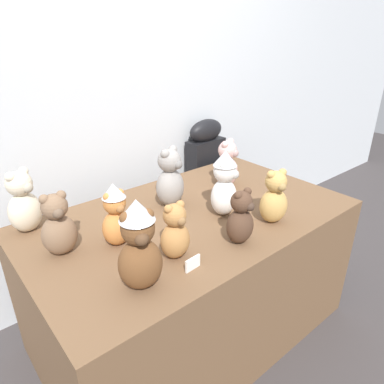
{
  "coord_description": "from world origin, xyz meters",
  "views": [
    {
      "loc": [
        -0.95,
        -0.88,
        1.52
      ],
      "look_at": [
        0.0,
        0.25,
        0.84
      ],
      "focal_mm": 32.63,
      "sensor_mm": 36.0,
      "label": 1
    }
  ],
  "objects_px": {
    "teddy_bear_honey": "(274,198)",
    "teddy_bear_ash": "(170,179)",
    "teddy_bear_cocoa": "(241,218)",
    "teddy_bear_snow": "(224,184)",
    "display_table": "(192,275)",
    "teddy_bear_mocha": "(58,226)",
    "instrument_case": "(205,186)",
    "teddy_bear_blush": "(227,165)",
    "teddy_bear_chestnut": "(139,246)",
    "teddy_bear_caramel": "(175,232)",
    "teddy_bear_ginger": "(116,215)",
    "teddy_bear_cream": "(23,203)"
  },
  "relations": [
    {
      "from": "teddy_bear_ginger",
      "to": "teddy_bear_honey",
      "type": "bearing_deg",
      "value": -27.09
    },
    {
      "from": "teddy_bear_cream",
      "to": "teddy_bear_mocha",
      "type": "bearing_deg",
      "value": -106.06
    },
    {
      "from": "teddy_bear_cream",
      "to": "instrument_case",
      "type": "bearing_deg",
      "value": -15.61
    },
    {
      "from": "teddy_bear_ginger",
      "to": "teddy_bear_cocoa",
      "type": "bearing_deg",
      "value": -40.52
    },
    {
      "from": "teddy_bear_caramel",
      "to": "teddy_bear_cocoa",
      "type": "bearing_deg",
      "value": -18.35
    },
    {
      "from": "teddy_bear_honey",
      "to": "teddy_bear_snow",
      "type": "relative_size",
      "value": 0.81
    },
    {
      "from": "teddy_bear_snow",
      "to": "teddy_bear_honey",
      "type": "bearing_deg",
      "value": -91.61
    },
    {
      "from": "teddy_bear_blush",
      "to": "teddy_bear_ginger",
      "type": "xyz_separation_m",
      "value": [
        -0.76,
        -0.13,
        0.01
      ]
    },
    {
      "from": "teddy_bear_caramel",
      "to": "teddy_bear_mocha",
      "type": "xyz_separation_m",
      "value": [
        -0.33,
        0.31,
        0.01
      ]
    },
    {
      "from": "teddy_bear_chestnut",
      "to": "teddy_bear_mocha",
      "type": "bearing_deg",
      "value": 128.3
    },
    {
      "from": "teddy_bear_blush",
      "to": "teddy_bear_honey",
      "type": "distance_m",
      "value": 0.44
    },
    {
      "from": "display_table",
      "to": "teddy_bear_caramel",
      "type": "height_order",
      "value": "teddy_bear_caramel"
    },
    {
      "from": "teddy_bear_ginger",
      "to": "teddy_bear_snow",
      "type": "distance_m",
      "value": 0.53
    },
    {
      "from": "teddy_bear_blush",
      "to": "teddy_bear_snow",
      "type": "xyz_separation_m",
      "value": [
        -0.24,
        -0.22,
        0.03
      ]
    },
    {
      "from": "instrument_case",
      "to": "teddy_bear_ginger",
      "type": "height_order",
      "value": "teddy_bear_ginger"
    },
    {
      "from": "teddy_bear_caramel",
      "to": "teddy_bear_chestnut",
      "type": "relative_size",
      "value": 0.7
    },
    {
      "from": "instrument_case",
      "to": "teddy_bear_chestnut",
      "type": "bearing_deg",
      "value": -144.28
    },
    {
      "from": "teddy_bear_cocoa",
      "to": "teddy_bear_snow",
      "type": "bearing_deg",
      "value": 59.67
    },
    {
      "from": "instrument_case",
      "to": "teddy_bear_cocoa",
      "type": "bearing_deg",
      "value": -127.5
    },
    {
      "from": "display_table",
      "to": "teddy_bear_mocha",
      "type": "bearing_deg",
      "value": 171.67
    },
    {
      "from": "teddy_bear_honey",
      "to": "teddy_bear_ash",
      "type": "height_order",
      "value": "teddy_bear_ash"
    },
    {
      "from": "teddy_bear_cocoa",
      "to": "teddy_bear_honey",
      "type": "relative_size",
      "value": 0.93
    },
    {
      "from": "teddy_bear_mocha",
      "to": "teddy_bear_blush",
      "type": "bearing_deg",
      "value": 7.84
    },
    {
      "from": "display_table",
      "to": "teddy_bear_snow",
      "type": "xyz_separation_m",
      "value": [
        0.12,
        -0.09,
        0.52
      ]
    },
    {
      "from": "teddy_bear_blush",
      "to": "teddy_bear_cocoa",
      "type": "bearing_deg",
      "value": -147.5
    },
    {
      "from": "teddy_bear_honey",
      "to": "teddy_bear_chestnut",
      "type": "height_order",
      "value": "teddy_bear_chestnut"
    },
    {
      "from": "instrument_case",
      "to": "teddy_bear_snow",
      "type": "bearing_deg",
      "value": -129.26
    },
    {
      "from": "teddy_bear_chestnut",
      "to": "teddy_bear_cream",
      "type": "bearing_deg",
      "value": 124.31
    },
    {
      "from": "teddy_bear_chestnut",
      "to": "teddy_bear_caramel",
      "type": "bearing_deg",
      "value": 36.69
    },
    {
      "from": "teddy_bear_caramel",
      "to": "teddy_bear_honey",
      "type": "xyz_separation_m",
      "value": [
        0.51,
        -0.07,
        0.01
      ]
    },
    {
      "from": "display_table",
      "to": "teddy_bear_caramel",
      "type": "relative_size",
      "value": 6.6
    },
    {
      "from": "teddy_bear_ginger",
      "to": "teddy_bear_ash",
      "type": "height_order",
      "value": "teddy_bear_ash"
    },
    {
      "from": "teddy_bear_blush",
      "to": "teddy_bear_cream",
      "type": "xyz_separation_m",
      "value": [
        -1.01,
        0.22,
        0.01
      ]
    },
    {
      "from": "teddy_bear_mocha",
      "to": "teddy_bear_snow",
      "type": "bearing_deg",
      "value": -8.74
    },
    {
      "from": "teddy_bear_caramel",
      "to": "instrument_case",
      "type": "bearing_deg",
      "value": 41.7
    },
    {
      "from": "instrument_case",
      "to": "teddy_bear_blush",
      "type": "bearing_deg",
      "value": -121.88
    },
    {
      "from": "teddy_bear_cocoa",
      "to": "instrument_case",
      "type": "bearing_deg",
      "value": 53.82
    },
    {
      "from": "teddy_bear_caramel",
      "to": "teddy_bear_chestnut",
      "type": "distance_m",
      "value": 0.21
    },
    {
      "from": "display_table",
      "to": "teddy_bear_ash",
      "type": "relative_size",
      "value": 5.13
    },
    {
      "from": "teddy_bear_caramel",
      "to": "teddy_bear_chestnut",
      "type": "xyz_separation_m",
      "value": [
        -0.2,
        -0.06,
        0.05
      ]
    },
    {
      "from": "teddy_bear_caramel",
      "to": "teddy_bear_honey",
      "type": "bearing_deg",
      "value": -8.15
    },
    {
      "from": "teddy_bear_cocoa",
      "to": "teddy_bear_chestnut",
      "type": "height_order",
      "value": "teddy_bear_chestnut"
    },
    {
      "from": "teddy_bear_ash",
      "to": "teddy_bear_caramel",
      "type": "bearing_deg",
      "value": -146.27
    },
    {
      "from": "instrument_case",
      "to": "teddy_bear_mocha",
      "type": "height_order",
      "value": "instrument_case"
    },
    {
      "from": "instrument_case",
      "to": "teddy_bear_cream",
      "type": "distance_m",
      "value": 1.33
    },
    {
      "from": "teddy_bear_cocoa",
      "to": "teddy_bear_ash",
      "type": "bearing_deg",
      "value": 90.31
    },
    {
      "from": "teddy_bear_ginger",
      "to": "teddy_bear_snow",
      "type": "bearing_deg",
      "value": -12.47
    },
    {
      "from": "teddy_bear_blush",
      "to": "teddy_bear_caramel",
      "type": "bearing_deg",
      "value": -168.85
    },
    {
      "from": "teddy_bear_honey",
      "to": "teddy_bear_cream",
      "type": "bearing_deg",
      "value": 160.21
    },
    {
      "from": "teddy_bear_caramel",
      "to": "teddy_bear_cocoa",
      "type": "height_order",
      "value": "teddy_bear_cocoa"
    }
  ]
}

